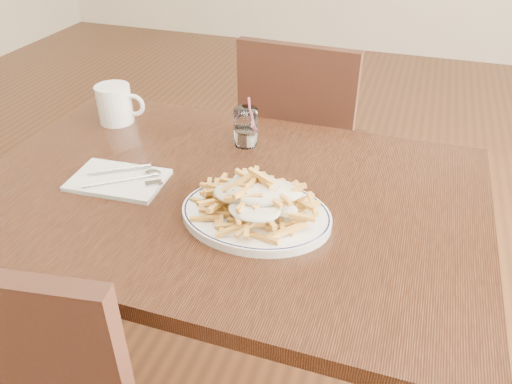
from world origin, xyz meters
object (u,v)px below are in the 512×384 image
(loaded_fries, at_px, (256,195))
(coffee_mug, at_px, (116,104))
(table, at_px, (225,215))
(fries_plate, at_px, (256,215))
(water_glass, at_px, (246,129))
(chair_far, at_px, (302,139))

(loaded_fries, relative_size, coffee_mug, 1.97)
(table, relative_size, coffee_mug, 8.53)
(fries_plate, xyz_separation_m, loaded_fries, (0.00, 0.00, 0.05))
(table, relative_size, water_glass, 8.57)
(fries_plate, distance_m, coffee_mug, 0.63)
(table, distance_m, water_glass, 0.26)
(coffee_mug, bearing_deg, chair_far, 48.89)
(loaded_fries, bearing_deg, water_glass, 113.14)
(table, bearing_deg, chair_far, 89.04)
(table, xyz_separation_m, coffee_mug, (-0.43, 0.24, 0.13))
(loaded_fries, bearing_deg, coffee_mug, 148.86)
(table, bearing_deg, loaded_fries, -39.19)
(table, distance_m, coffee_mug, 0.51)
(water_glass, xyz_separation_m, coffee_mug, (-0.41, 0.01, 0.01))
(chair_far, height_order, water_glass, chair_far)
(table, distance_m, loaded_fries, 0.20)
(table, distance_m, fries_plate, 0.17)
(table, bearing_deg, coffee_mug, 151.16)
(loaded_fries, bearing_deg, fries_plate, 180.00)
(chair_far, xyz_separation_m, fries_plate, (0.10, -0.83, 0.25))
(table, height_order, chair_far, chair_far)
(table, height_order, water_glass, water_glass)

